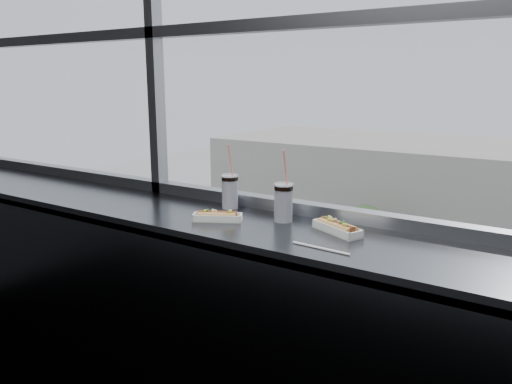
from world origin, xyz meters
The scene contains 14 objects.
wall_back_lower centered at (0.00, 1.50, 0.55)m, with size 6.00×6.00×0.00m, color black.
counter centered at (0.00, 1.23, 1.07)m, with size 6.00×0.55×0.06m, color #5A5E64.
counter_fascia centered at (0.00, 0.97, 0.55)m, with size 6.00×0.04×1.04m, color #5A5E64.
hotdog_tray_left centered at (-0.33, 1.17, 1.12)m, with size 0.24×0.17×0.06m.
hotdog_tray_right centered at (0.22, 1.30, 1.12)m, with size 0.26×0.18×0.06m.
soda_cup_left centered at (-0.42, 1.40, 1.20)m, with size 0.09×0.09×0.33m.
soda_cup_right centered at (-0.06, 1.33, 1.20)m, with size 0.09×0.09×0.34m.
loose_straw centered at (0.26, 1.07, 1.10)m, with size 0.01×0.01×0.25m, color white.
wrapper centered at (-0.42, 1.18, 1.11)m, with size 0.11×0.08×0.03m, color silver.
car_far_a centered at (-8.81, 25.50, -9.99)m, with size 5.73×2.39×1.91m, color #3C3A3A.
car_near_b centered at (-8.79, 17.50, -9.86)m, with size 6.51×2.71×2.17m, color #343434.
car_near_a centered at (-15.07, 17.50, -9.82)m, with size 6.70×2.79×2.23m, color #B4B6C8.
pedestrian_a centered at (-5.47, 29.01, -9.89)m, with size 0.95×0.71×2.13m, color #66605B.
tree_left centered at (-9.95, 29.50, -7.72)m, with size 3.09×3.09×4.83m.
Camera 1 is at (1.05, -0.62, 1.74)m, focal length 35.00 mm.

